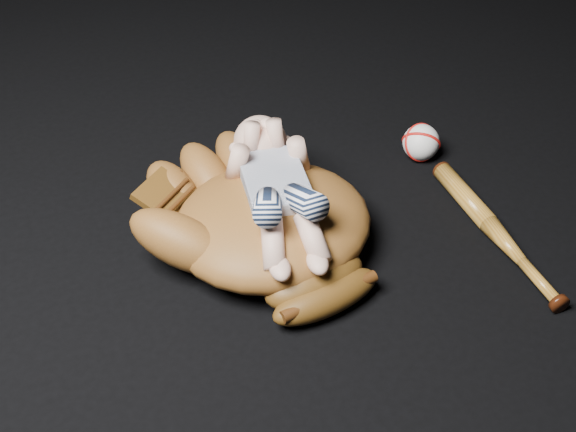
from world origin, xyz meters
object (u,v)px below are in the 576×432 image
at_px(baseball_glove, 272,215).
at_px(baseball_bat, 496,231).
at_px(newborn_baby, 279,189).
at_px(baseball, 421,142).

bearing_deg(baseball_glove, baseball_bat, -27.58).
distance_m(baseball_glove, newborn_baby, 0.06).
relative_size(baseball_glove, baseball, 6.55).
bearing_deg(baseball_glove, newborn_baby, -13.58).
bearing_deg(baseball_bat, newborn_baby, 160.36).
bearing_deg(newborn_baby, baseball_bat, -9.71).
height_order(baseball_glove, newborn_baby, newborn_baby).
height_order(baseball_bat, baseball, baseball).
xyz_separation_m(baseball_glove, newborn_baby, (0.01, -0.00, 0.05)).
xyz_separation_m(newborn_baby, baseball, (0.37, 0.14, -0.09)).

